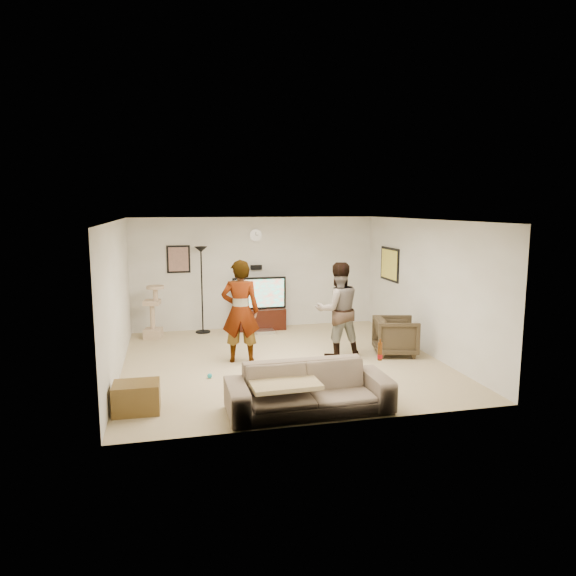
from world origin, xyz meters
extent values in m
cube|color=tan|center=(0.00, 0.00, -0.01)|extent=(5.50, 5.50, 0.02)
cube|color=silver|center=(0.00, 0.00, 2.51)|extent=(5.50, 5.50, 0.02)
cube|color=beige|center=(0.00, 2.75, 1.25)|extent=(5.50, 0.04, 2.50)
cube|color=beige|center=(0.00, -2.75, 1.25)|extent=(5.50, 0.04, 2.50)
cube|color=beige|center=(-2.75, 0.00, 1.25)|extent=(0.04, 5.50, 2.50)
cube|color=beige|center=(2.75, 0.00, 1.25)|extent=(0.04, 5.50, 2.50)
cylinder|color=silver|center=(0.00, 2.72, 2.10)|extent=(0.26, 0.04, 0.26)
cube|color=black|center=(0.00, 2.69, 1.38)|extent=(0.25, 0.10, 0.10)
cube|color=#826058|center=(-1.70, 2.73, 1.60)|extent=(0.42, 0.03, 0.52)
cube|color=#F8D94F|center=(2.73, 1.60, 1.50)|extent=(0.03, 0.78, 0.62)
cube|color=black|center=(0.03, 2.50, 0.24)|extent=(1.13, 0.45, 0.47)
cube|color=silver|center=(0.08, 2.11, 0.04)|extent=(0.40, 0.30, 0.07)
cube|color=black|center=(0.03, 2.50, 0.83)|extent=(1.19, 0.08, 0.71)
cube|color=#1DE0BB|center=(0.03, 2.46, 0.83)|extent=(1.10, 0.01, 0.62)
cylinder|color=black|center=(-1.23, 2.49, 0.94)|extent=(0.32, 0.32, 1.88)
cube|color=tan|center=(-2.28, 2.24, 0.56)|extent=(0.42, 0.42, 1.12)
imported|color=#9495A3|center=(-0.71, 0.16, 0.91)|extent=(0.73, 0.55, 1.82)
imported|color=#3C6589|center=(1.06, 0.09, 0.87)|extent=(0.86, 0.68, 1.74)
imported|color=#796959|center=(-0.14, -2.30, 0.32)|extent=(2.20, 0.87, 0.64)
cube|color=#D1B780|center=(-0.49, -2.30, 0.43)|extent=(0.93, 0.74, 0.06)
cylinder|color=#602D08|center=(0.87, -2.30, 0.77)|extent=(0.06, 0.06, 0.25)
imported|color=#392F1F|center=(2.15, -0.05, 0.35)|extent=(0.92, 0.90, 0.70)
cube|color=#553E1A|center=(-2.40, -1.80, 0.20)|extent=(0.62, 0.47, 0.41)
sphere|color=teal|center=(-1.34, -0.63, 0.04)|extent=(0.08, 0.08, 0.08)
camera|label=1|loc=(-1.93, -8.70, 2.73)|focal=32.28mm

